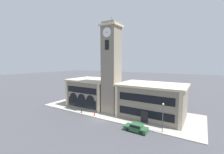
{
  "coord_description": "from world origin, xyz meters",
  "views": [
    {
      "loc": [
        19.24,
        -26.0,
        12.63
      ],
      "look_at": [
        1.35,
        2.94,
        9.23
      ],
      "focal_mm": 24.0,
      "sensor_mm": 36.0,
      "label": 1
    }
  ],
  "objects_px": {
    "parked_car_near": "(136,127)",
    "bollard": "(81,111)",
    "street_lamp": "(163,113)",
    "fire_hydrant": "(94,114)"
  },
  "relations": [
    {
      "from": "parked_car_near",
      "to": "bollard",
      "type": "relative_size",
      "value": 4.03
    },
    {
      "from": "parked_car_near",
      "to": "street_lamp",
      "type": "relative_size",
      "value": 0.8
    },
    {
      "from": "street_lamp",
      "to": "fire_hydrant",
      "type": "height_order",
      "value": "street_lamp"
    },
    {
      "from": "parked_car_near",
      "to": "bollard",
      "type": "height_order",
      "value": "parked_car_near"
    },
    {
      "from": "bollard",
      "to": "fire_hydrant",
      "type": "bearing_deg",
      "value": 0.53
    },
    {
      "from": "street_lamp",
      "to": "bollard",
      "type": "xyz_separation_m",
      "value": [
        -19.48,
        0.12,
        -3.02
      ]
    },
    {
      "from": "bollard",
      "to": "parked_car_near",
      "type": "bearing_deg",
      "value": -7.15
    },
    {
      "from": "fire_hydrant",
      "to": "street_lamp",
      "type": "bearing_deg",
      "value": -0.59
    },
    {
      "from": "bollard",
      "to": "fire_hydrant",
      "type": "distance_m",
      "value": 4.05
    },
    {
      "from": "bollard",
      "to": "fire_hydrant",
      "type": "xyz_separation_m",
      "value": [
        4.05,
        0.04,
        -0.1
      ]
    }
  ]
}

